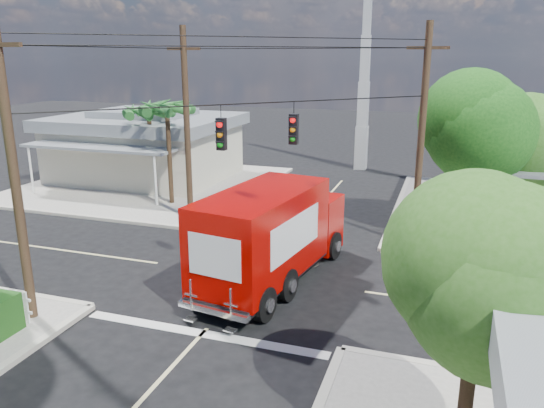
% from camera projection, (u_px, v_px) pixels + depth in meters
% --- Properties ---
extents(ground, '(120.00, 120.00, 0.00)m').
position_uv_depth(ground, '(254.00, 277.00, 19.19)').
color(ground, black).
rests_on(ground, ground).
extents(sidewalk_ne, '(14.12, 14.12, 0.14)m').
position_uv_depth(sidewalk_ne, '(542.00, 218.00, 25.75)').
color(sidewalk_ne, gray).
rests_on(sidewalk_ne, ground).
extents(sidewalk_nw, '(14.12, 14.12, 0.14)m').
position_uv_depth(sidewalk_nw, '(150.00, 185.00, 32.43)').
color(sidewalk_nw, gray).
rests_on(sidewalk_nw, ground).
extents(road_markings, '(32.00, 32.00, 0.01)m').
position_uv_depth(road_markings, '(239.00, 293.00, 17.85)').
color(road_markings, beige).
rests_on(road_markings, ground).
extents(building_nw, '(10.80, 10.20, 4.30)m').
position_uv_depth(building_nw, '(146.00, 145.00, 33.64)').
color(building_nw, beige).
rests_on(building_nw, sidewalk_nw).
extents(radio_tower, '(0.80, 0.80, 17.00)m').
position_uv_depth(radio_tower, '(364.00, 87.00, 35.74)').
color(radio_tower, silver).
rests_on(radio_tower, ground).
extents(tree_ne_front, '(4.21, 4.14, 6.66)m').
position_uv_depth(tree_ne_front, '(474.00, 130.00, 21.84)').
color(tree_ne_front, '#422D1C').
rests_on(tree_ne_front, sidewalk_ne).
extents(tree_ne_back, '(3.77, 3.66, 5.82)m').
position_uv_depth(tree_ne_back, '(534.00, 139.00, 23.21)').
color(tree_ne_back, '#422D1C').
rests_on(tree_ne_back, sidewalk_ne).
extents(tree_se, '(3.67, 3.54, 5.62)m').
position_uv_depth(tree_se, '(481.00, 273.00, 9.33)').
color(tree_se, '#422D1C').
rests_on(tree_se, sidewalk_se).
extents(palm_nw_front, '(3.01, 3.08, 5.59)m').
position_uv_depth(palm_nw_front, '(167.00, 110.00, 26.96)').
color(palm_nw_front, '#422D1C').
rests_on(palm_nw_front, sidewalk_nw).
extents(palm_nw_back, '(3.01, 3.08, 5.19)m').
position_uv_depth(palm_nw_back, '(149.00, 113.00, 29.04)').
color(palm_nw_back, '#422D1C').
rests_on(palm_nw_back, sidewalk_nw).
extents(utility_poles, '(12.00, 10.68, 9.00)m').
position_uv_depth(utility_poles, '(229.00, 140.00, 19.87)').
color(utility_poles, '#473321').
rests_on(utility_poles, ground).
extents(vending_boxes, '(1.90, 0.50, 1.10)m').
position_uv_depth(vending_boxes, '(447.00, 226.00, 22.66)').
color(vending_boxes, '#A2131B').
rests_on(vending_boxes, sidewalk_ne).
extents(delivery_truck, '(3.59, 8.22, 3.45)m').
position_uv_depth(delivery_truck, '(272.00, 234.00, 18.35)').
color(delivery_truck, black).
rests_on(delivery_truck, ground).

